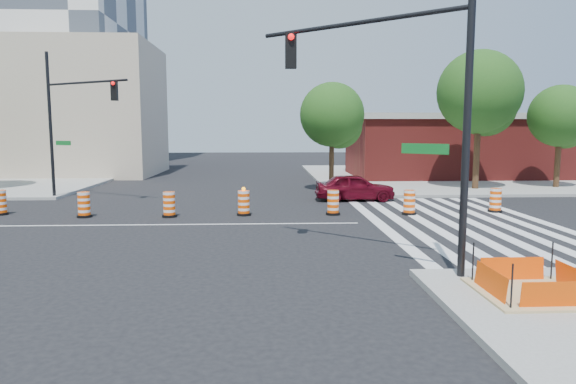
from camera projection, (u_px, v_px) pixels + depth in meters
name	position (u px, v px, depth m)	size (l,w,h in m)	color
ground	(172.00, 225.00, 19.13)	(120.00, 120.00, 0.00)	black
sidewalk_ne	(461.00, 176.00, 37.79)	(22.00, 22.00, 0.15)	gray
crosswalk_east	(460.00, 222.00, 19.63)	(6.75, 13.50, 0.01)	silver
lane_centerline	(172.00, 225.00, 19.12)	(14.00, 0.12, 0.01)	silver
excavation_pit	(533.00, 291.00, 10.59)	(2.20, 2.20, 0.90)	tan
brick_storefront	(463.00, 146.00, 37.52)	(16.50, 8.50, 4.60)	maroon
beige_midrise	(65.00, 110.00, 39.78)	(14.00, 10.00, 10.00)	#C0AB93
red_coupe	(355.00, 187.00, 25.54)	(1.58, 3.94, 1.34)	#510613
signal_pole_se	(401.00, 77.00, 12.35)	(4.59, 3.92, 7.81)	black
signal_pole_nw	(70.00, 111.00, 25.07)	(4.73, 2.94, 7.22)	black
tree_north_c	(333.00, 118.00, 28.92)	(3.63, 3.63, 6.17)	#382314
tree_north_d	(480.00, 97.00, 28.97)	(4.69, 4.69, 7.97)	#382314
tree_north_e	(561.00, 120.00, 29.88)	(3.62, 3.59, 6.11)	#382314
median_drum_1	(0.00, 203.00, 21.28)	(0.60, 0.60, 1.02)	black
median_drum_2	(84.00, 206.00, 20.68)	(0.60, 0.60, 1.02)	black
median_drum_3	(169.00, 205.00, 20.74)	(0.60, 0.60, 1.02)	black
median_drum_4	(244.00, 204.00, 21.14)	(0.60, 0.60, 1.18)	black
median_drum_5	(333.00, 203.00, 21.29)	(0.60, 0.60, 1.02)	black
median_drum_6	(409.00, 203.00, 21.33)	(0.60, 0.60, 1.02)	black
median_drum_7	(495.00, 201.00, 21.95)	(0.60, 0.60, 1.02)	black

